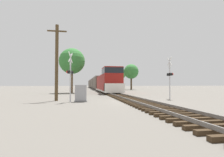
{
  "coord_description": "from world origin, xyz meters",
  "views": [
    {
      "loc": [
        -4.6,
        -14.69,
        1.52
      ],
      "look_at": [
        -1.43,
        4.49,
        2.2
      ],
      "focal_mm": 28.0,
      "sensor_mm": 36.0,
      "label": 1
    }
  ],
  "objects": [
    {
      "name": "crossing_signal_near",
      "position": [
        -5.72,
        0.79,
        2.46
      ],
      "size": [
        0.56,
        1.01,
        4.35
      ],
      "rotation": [
        0.0,
        0.0,
        -1.86
      ],
      "color": "#B7B7BC",
      "rests_on": "ground"
    },
    {
      "name": "freight_train",
      "position": [
        0.0,
        53.78,
        2.0
      ],
      "size": [
        2.97,
        87.5,
        4.3
      ],
      "color": "maroon",
      "rests_on": "ground"
    },
    {
      "name": "relay_cabinet",
      "position": [
        -4.8,
        0.99,
        0.73
      ],
      "size": [
        1.09,
        0.51,
        1.49
      ],
      "color": "slate",
      "rests_on": "ground"
    },
    {
      "name": "utility_pole",
      "position": [
        -7.09,
        2.39,
        3.72
      ],
      "size": [
        1.8,
        0.31,
        7.22
      ],
      "color": "#4C3A23",
      "rests_on": "ground"
    },
    {
      "name": "tree_far_right",
      "position": [
        -6.66,
        17.98,
        5.81
      ],
      "size": [
        4.7,
        4.7,
        8.19
      ],
      "color": "brown",
      "rests_on": "ground"
    },
    {
      "name": "tree_deep_background",
      "position": [
        10.42,
        53.82,
        5.94
      ],
      "size": [
        4.14,
        4.14,
        8.05
      ],
      "color": "brown",
      "rests_on": "ground"
    },
    {
      "name": "crossing_signal_far",
      "position": [
        4.4,
        2.39,
        2.51
      ],
      "size": [
        0.33,
        1.0,
        4.42
      ],
      "rotation": [
        0.0,
        0.0,
        1.56
      ],
      "color": "#B7B7BC",
      "rests_on": "ground"
    },
    {
      "name": "rail_track_bed",
      "position": [
        0.0,
        -0.0,
        0.14
      ],
      "size": [
        2.6,
        160.0,
        0.31
      ],
      "color": "#382819",
      "rests_on": "ground"
    },
    {
      "name": "tree_mid_background",
      "position": [
        9.65,
        36.09,
        5.43
      ],
      "size": [
        4.39,
        4.39,
        7.67
      ],
      "color": "#473521",
      "rests_on": "ground"
    },
    {
      "name": "ground_plane",
      "position": [
        0.0,
        0.0,
        0.0
      ],
      "size": [
        400.0,
        400.0,
        0.0
      ],
      "primitive_type": "plane",
      "color": "#666059"
    }
  ]
}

